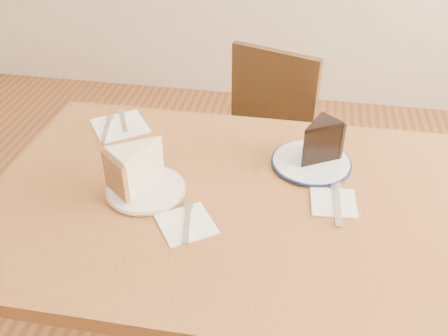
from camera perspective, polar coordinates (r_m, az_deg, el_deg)
table at (r=1.29m, az=0.88°, el=-6.84°), size 1.20×0.80×0.75m
chair_far at (r=1.91m, az=3.73°, el=1.77°), size 0.52×0.52×0.82m
plate_cream at (r=1.25m, az=-8.90°, el=-2.44°), size 0.19×0.19×0.01m
plate_navy at (r=1.35m, az=9.93°, el=0.63°), size 0.20×0.20×0.01m
carrot_cake at (r=1.24m, az=-9.49°, el=0.23°), size 0.16×0.16×0.10m
chocolate_cake at (r=1.32m, az=10.54°, el=2.69°), size 0.13×0.13×0.10m
napkin_cream at (r=1.15m, az=-4.34°, el=-6.41°), size 0.16×0.16×0.00m
napkin_navy at (r=1.23m, az=12.41°, el=-3.87°), size 0.12×0.12×0.00m
napkin_spare at (r=1.53m, az=-11.81°, el=4.73°), size 0.21×0.21×0.00m
fork_cream at (r=1.15m, az=-4.23°, el=-6.17°), size 0.04×0.14×0.00m
knife_navy at (r=1.23m, az=12.80°, el=-3.91°), size 0.02×0.17×0.00m
fork_spare at (r=1.55m, az=-11.46°, el=5.30°), size 0.07×0.13×0.00m
knife_spare at (r=1.52m, az=-13.30°, el=4.33°), size 0.05×0.16×0.00m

